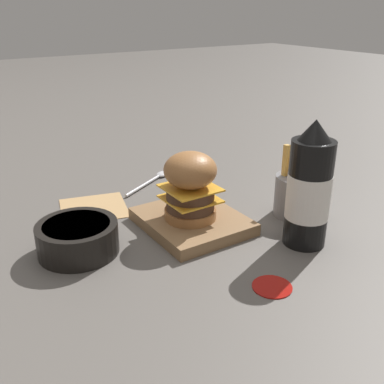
{
  "coord_description": "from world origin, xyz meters",
  "views": [
    {
      "loc": [
        -0.71,
        0.42,
        0.4
      ],
      "look_at": [
        -0.06,
        -0.01,
        0.07
      ],
      "focal_mm": 42.0,
      "sensor_mm": 36.0,
      "label": 1
    }
  ],
  "objects_px": {
    "burger": "(191,185)",
    "side_bowl": "(78,237)",
    "ketchup_bottle": "(309,190)",
    "serving_board": "(192,221)",
    "spoon": "(155,178)",
    "fries_basket": "(297,194)"
  },
  "relations": [
    {
      "from": "serving_board",
      "to": "burger",
      "type": "relative_size",
      "value": 1.54
    },
    {
      "from": "burger",
      "to": "side_bowl",
      "type": "height_order",
      "value": "burger"
    },
    {
      "from": "serving_board",
      "to": "ketchup_bottle",
      "type": "height_order",
      "value": "ketchup_bottle"
    },
    {
      "from": "ketchup_bottle",
      "to": "side_bowl",
      "type": "xyz_separation_m",
      "value": [
        0.19,
        0.35,
        -0.07
      ]
    },
    {
      "from": "fries_basket",
      "to": "side_bowl",
      "type": "xyz_separation_m",
      "value": [
        0.1,
        0.43,
        -0.01
      ]
    },
    {
      "from": "burger",
      "to": "serving_board",
      "type": "bearing_deg",
      "value": -48.6
    },
    {
      "from": "serving_board",
      "to": "side_bowl",
      "type": "distance_m",
      "value": 0.22
    },
    {
      "from": "ketchup_bottle",
      "to": "fries_basket",
      "type": "relative_size",
      "value": 1.56
    },
    {
      "from": "serving_board",
      "to": "spoon",
      "type": "distance_m",
      "value": 0.26
    },
    {
      "from": "ketchup_bottle",
      "to": "burger",
      "type": "bearing_deg",
      "value": 41.83
    },
    {
      "from": "ketchup_bottle",
      "to": "side_bowl",
      "type": "relative_size",
      "value": 1.63
    },
    {
      "from": "serving_board",
      "to": "side_bowl",
      "type": "xyz_separation_m",
      "value": [
        0.03,
        0.22,
        0.02
      ]
    },
    {
      "from": "fries_basket",
      "to": "burger",
      "type": "bearing_deg",
      "value": 73.2
    },
    {
      "from": "burger",
      "to": "side_bowl",
      "type": "distance_m",
      "value": 0.22
    },
    {
      "from": "serving_board",
      "to": "side_bowl",
      "type": "relative_size",
      "value": 1.44
    },
    {
      "from": "fries_basket",
      "to": "side_bowl",
      "type": "bearing_deg",
      "value": 77.4
    },
    {
      "from": "ketchup_bottle",
      "to": "spoon",
      "type": "height_order",
      "value": "ketchup_bottle"
    },
    {
      "from": "spoon",
      "to": "serving_board",
      "type": "bearing_deg",
      "value": -131.98
    },
    {
      "from": "spoon",
      "to": "side_bowl",
      "type": "bearing_deg",
      "value": -169.59
    },
    {
      "from": "burger",
      "to": "fries_basket",
      "type": "height_order",
      "value": "burger"
    },
    {
      "from": "side_bowl",
      "to": "spoon",
      "type": "relative_size",
      "value": 0.87
    },
    {
      "from": "serving_board",
      "to": "fries_basket",
      "type": "relative_size",
      "value": 1.37
    }
  ]
}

